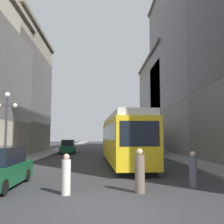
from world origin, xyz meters
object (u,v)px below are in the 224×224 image
pedestrian_crossing_far (140,172)px  pedestrian_on_sidewalk (193,171)px  parked_car_left_near (68,147)px  transit_bus (143,139)px  pedestrian_crossing_near (66,176)px  lamp_post_left_near (6,118)px  streetcar (123,139)px

pedestrian_crossing_far → pedestrian_on_sidewalk: size_ratio=1.11×
parked_car_left_near → pedestrian_crossing_far: size_ratio=2.61×
transit_bus → pedestrian_on_sidewalk: (-1.51, -23.00, -1.19)m
transit_bus → pedestrian_on_sidewalk: transit_bus is taller
pedestrian_crossing_near → parked_car_left_near: bearing=-129.3°
lamp_post_left_near → streetcar: bearing=22.4°
parked_car_left_near → transit_bus: bearing=-0.9°
parked_car_left_near → pedestrian_on_sidewalk: bearing=-71.8°
pedestrian_crossing_near → streetcar: bearing=-153.7°
parked_car_left_near → pedestrian_crossing_near: bearing=-85.3°
streetcar → parked_car_left_near: bearing=112.8°
streetcar → pedestrian_crossing_far: 10.32m
pedestrian_crossing_far → pedestrian_on_sidewalk: 2.72m
streetcar → pedestrian_crossing_near: bearing=-109.4°
streetcar → pedestrian_crossing_near: size_ratio=8.95×
pedestrian_crossing_far → streetcar: bearing=-106.1°
pedestrian_crossing_near → pedestrian_crossing_far: size_ratio=0.89×
parked_car_left_near → streetcar: bearing=-67.5°
streetcar → parked_car_left_near: streetcar is taller
transit_bus → lamp_post_left_near: lamp_post_left_near is taller
transit_bus → lamp_post_left_near: 21.06m
streetcar → pedestrian_crossing_far: size_ratio=7.98×
pedestrian_crossing_far → lamp_post_left_near: lamp_post_left_near is taller
pedestrian_crossing_far → lamp_post_left_near: 10.96m
streetcar → transit_bus: (3.92, 13.69, -0.15)m
transit_bus → parked_car_left_near: bearing=-178.7°
streetcar → pedestrian_on_sidewalk: 9.72m
pedestrian_on_sidewalk → parked_car_left_near: bearing=118.3°
transit_bus → pedestrian_crossing_near: transit_bus is taller
transit_bus → streetcar: bearing=-106.9°
transit_bus → pedestrian_crossing_near: size_ratio=7.49×
pedestrian_crossing_far → lamp_post_left_near: size_ratio=0.35×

